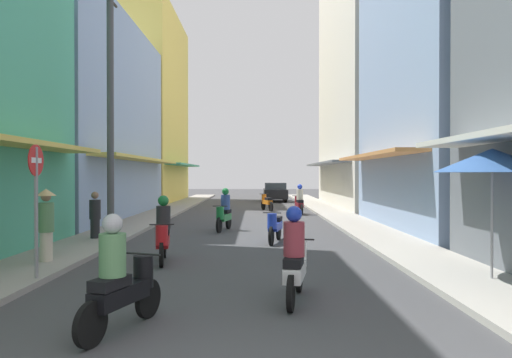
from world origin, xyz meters
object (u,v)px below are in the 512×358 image
(motorbike_green, at_px, (225,212))
(utility_pole, at_px, (111,110))
(motorbike_maroon, at_px, (300,201))
(pedestrian_midway, at_px, (95,217))
(motorbike_white, at_px, (296,259))
(parked_car, at_px, (276,192))
(motorbike_blue, at_px, (275,226))
(motorbike_orange, at_px, (267,202))
(street_sign_no_entry, at_px, (37,194))
(motorbike_black, at_px, (121,279))
(pedestrian_crossing, at_px, (47,223))
(motorbike_red, at_px, (163,232))
(vendor_umbrella, at_px, (493,160))

(motorbike_green, bearing_deg, utility_pole, -130.90)
(motorbike_maroon, bearing_deg, pedestrian_midway, -125.95)
(motorbike_white, height_order, pedestrian_midway, motorbike_white)
(parked_car, bearing_deg, motorbike_blue, -92.37)
(motorbike_orange, height_order, pedestrian_midway, pedestrian_midway)
(utility_pole, distance_m, street_sign_no_entry, 5.35)
(motorbike_blue, xyz_separation_m, motorbike_white, (0.07, -6.60, 0.20))
(motorbike_maroon, distance_m, pedestrian_midway, 12.32)
(motorbike_maroon, bearing_deg, parked_car, 93.81)
(motorbike_orange, relative_size, parked_car, 0.42)
(motorbike_black, distance_m, pedestrian_crossing, 5.33)
(parked_car, bearing_deg, pedestrian_midway, -106.57)
(motorbike_maroon, height_order, motorbike_green, same)
(motorbike_red, xyz_separation_m, parked_car, (3.69, 25.00, 0.04))
(motorbike_maroon, distance_m, motorbike_red, 14.03)
(parked_car, relative_size, utility_pole, 0.53)
(motorbike_white, bearing_deg, pedestrian_crossing, 151.51)
(motorbike_white, distance_m, pedestrian_midway, 8.80)
(motorbike_white, height_order, street_sign_no_entry, street_sign_no_entry)
(motorbike_orange, distance_m, motorbike_maroon, 3.00)
(motorbike_red, bearing_deg, pedestrian_midway, 129.74)
(motorbike_blue, bearing_deg, motorbike_red, -131.58)
(motorbike_white, height_order, utility_pole, utility_pole)
(motorbike_green, xyz_separation_m, pedestrian_midway, (-3.80, -2.83, 0.07))
(parked_car, relative_size, pedestrian_midway, 2.64)
(motorbike_red, bearing_deg, street_sign_no_entry, -130.89)
(motorbike_red, bearing_deg, motorbike_orange, 79.86)
(vendor_umbrella, bearing_deg, motorbike_maroon, 98.02)
(motorbike_black, xyz_separation_m, motorbike_green, (0.61, 11.10, 0.00))
(parked_car, xyz_separation_m, utility_pole, (-5.74, -22.41, 3.24))
(motorbike_green, xyz_separation_m, utility_pole, (-3.09, -3.56, 3.27))
(motorbike_maroon, xyz_separation_m, street_sign_no_entry, (-6.42, -15.55, 1.01))
(vendor_umbrella, relative_size, utility_pole, 0.33)
(motorbike_orange, bearing_deg, utility_pole, -110.27)
(motorbike_orange, height_order, pedestrian_crossing, pedestrian_crossing)
(motorbike_blue, relative_size, pedestrian_crossing, 1.01)
(motorbike_green, distance_m, vendor_umbrella, 10.28)
(motorbike_green, xyz_separation_m, pedestrian_crossing, (-3.58, -6.69, 0.29))
(motorbike_maroon, distance_m, motorbike_green, 7.92)
(pedestrian_crossing, relative_size, vendor_umbrella, 0.68)
(motorbike_maroon, xyz_separation_m, pedestrian_crossing, (-7.01, -13.83, 0.29))
(pedestrian_crossing, relative_size, pedestrian_midway, 1.14)
(vendor_umbrella, bearing_deg, motorbike_blue, 125.59)
(utility_pole, bearing_deg, motorbike_blue, 6.45)
(motorbike_black, bearing_deg, parked_car, 83.78)
(motorbike_orange, relative_size, motorbike_black, 1.00)
(motorbike_white, xyz_separation_m, vendor_umbrella, (3.81, 1.17, 1.64))
(motorbike_maroon, xyz_separation_m, motorbike_blue, (-1.68, -10.16, -0.20))
(motorbike_orange, relative_size, pedestrian_crossing, 0.99)
(motorbike_orange, relative_size, motorbike_green, 0.97)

